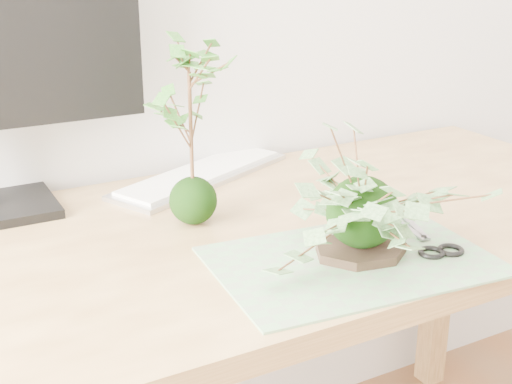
{
  "coord_description": "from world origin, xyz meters",
  "views": [
    {
      "loc": [
        -0.51,
        0.21,
        1.23
      ],
      "look_at": [
        0.0,
        1.14,
        0.84
      ],
      "focal_mm": 50.0,
      "sensor_mm": 36.0,
      "label": 1
    }
  ],
  "objects_px": {
    "desk": "(254,271)",
    "ivy_kokedama": "(364,179)",
    "maple_kokedama": "(189,85)",
    "keyboard": "(202,174)"
  },
  "relations": [
    {
      "from": "desk",
      "to": "maple_kokedama",
      "type": "distance_m",
      "value": 0.35
    },
    {
      "from": "desk",
      "to": "maple_kokedama",
      "type": "height_order",
      "value": "maple_kokedama"
    },
    {
      "from": "desk",
      "to": "keyboard",
      "type": "relative_size",
      "value": 3.54
    },
    {
      "from": "ivy_kokedama",
      "to": "desk",
      "type": "bearing_deg",
      "value": 114.22
    },
    {
      "from": "ivy_kokedama",
      "to": "keyboard",
      "type": "bearing_deg",
      "value": 97.12
    },
    {
      "from": "ivy_kokedama",
      "to": "maple_kokedama",
      "type": "height_order",
      "value": "maple_kokedama"
    },
    {
      "from": "maple_kokedama",
      "to": "desk",
      "type": "bearing_deg",
      "value": -35.69
    },
    {
      "from": "desk",
      "to": "keyboard",
      "type": "distance_m",
      "value": 0.3
    },
    {
      "from": "desk",
      "to": "ivy_kokedama",
      "type": "height_order",
      "value": "ivy_kokedama"
    },
    {
      "from": "desk",
      "to": "ivy_kokedama",
      "type": "bearing_deg",
      "value": -65.78
    }
  ]
}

